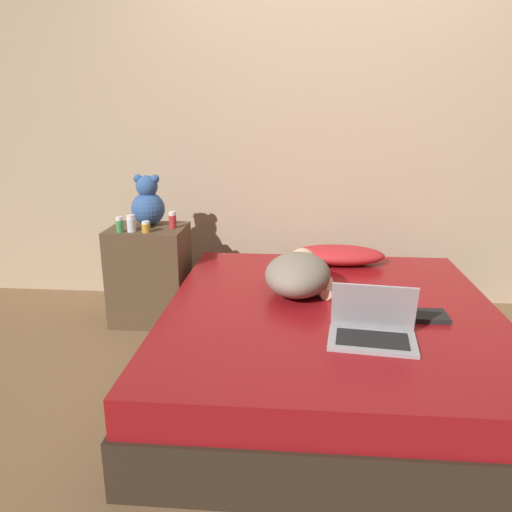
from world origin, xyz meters
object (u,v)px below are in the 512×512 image
teddy_bear (148,203)px  bottle_green (120,225)px  pillow (338,255)px  book (429,316)px  bottle_amber (146,227)px  bottle_clear (131,224)px  bottle_red (173,220)px  laptop (373,328)px  person_lying (299,273)px

teddy_bear → bottle_green: teddy_bear is taller
pillow → book: pillow is taller
pillow → bottle_amber: size_ratio=8.57×
teddy_bear → book: size_ratio=1.94×
teddy_bear → bottle_clear: 0.22m
bottle_red → bottle_amber: bottle_red is taller
teddy_bear → bottle_green: 0.26m
bottle_clear → teddy_bear: bearing=74.7°
laptop → bottle_red: (-1.10, 1.03, 0.22)m
pillow → bottle_amber: bearing=-171.8°
person_lying → book: (0.60, -0.32, -0.09)m
person_lying → bottle_amber: size_ratio=9.35×
laptop → bottle_green: size_ratio=4.03×
bottle_clear → book: 1.76m
person_lying → bottle_green: bottle_green is taller
person_lying → bottle_clear: size_ratio=6.16×
bottle_red → teddy_bear: bearing=156.2°
person_lying → bottle_green: bearing=167.7°
pillow → book: 0.90m
bottle_clear → bottle_amber: bearing=-6.0°
pillow → bottle_clear: size_ratio=5.65×
bottle_red → book: bearing=-29.4°
laptop → bottle_red: bearing=143.3°
pillow → bottle_clear: 1.28m
bottle_amber → book: 1.67m
laptop → teddy_bear: (-1.27, 1.11, 0.31)m
pillow → teddy_bear: size_ratio=1.80×
teddy_bear → bottle_clear: bearing=-105.3°
laptop → teddy_bear: size_ratio=1.18×
pillow → person_lying: size_ratio=0.92×
bottle_amber → pillow: bearing=8.2°
bottle_green → bottle_amber: 0.16m
bottle_amber → book: bottle_amber is taller
pillow → bottle_green: 1.34m
bottle_green → bottle_amber: (0.16, 0.01, -0.01)m
laptop → bottle_clear: size_ratio=3.72×
bottle_green → person_lying: bearing=-17.1°
pillow → bottle_clear: bottle_clear is taller
bottle_red → book: 1.61m
laptop → bottle_amber: size_ratio=5.64×
laptop → bottle_red: 1.52m
laptop → bottle_green: (-1.38, 0.89, 0.21)m
pillow → bottle_red: 1.05m
bottle_red → bottle_green: bearing=-154.7°
person_lying → teddy_bear: size_ratio=1.96×
person_lying → teddy_bear: (-0.96, 0.54, 0.26)m
pillow → teddy_bear: 1.24m
laptop → bottle_red: size_ratio=3.68×
teddy_bear → book: bearing=-28.8°
person_lying → bottle_red: (-0.79, 0.47, 0.17)m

